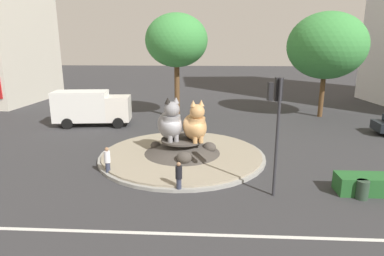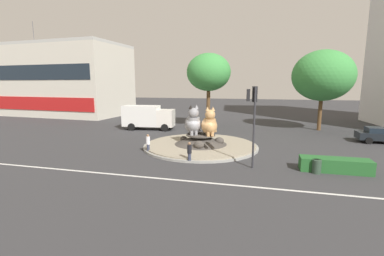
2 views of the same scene
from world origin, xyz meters
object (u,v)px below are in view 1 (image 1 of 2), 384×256
Objects in this scene: cat_statue_calico at (195,125)px; second_tree_near_tower at (327,46)px; broadleaf_tree_behind_island at (177,41)px; litter_bin at (362,190)px; pedestrian_black_shirt at (179,176)px; delivery_box_truck at (91,107)px; pedestrian_white_shirt at (107,161)px; traffic_light_mast at (276,112)px; cat_statue_grey at (170,123)px.

cat_statue_calico is 0.29× the size of second_tree_near_tower.
litter_bin is (10.22, -16.32, -6.71)m from broadleaf_tree_behind_island.
cat_statue_calico reaches higher than pedestrian_black_shirt.
delivery_box_truck reaches higher than pedestrian_black_shirt.
second_tree_near_tower reaches higher than pedestrian_white_shirt.
broadleaf_tree_behind_island is at bearing 122.06° from litter_bin.
litter_bin is at bearing -101.46° from traffic_light_mast.
second_tree_near_tower reaches higher than delivery_box_truck.
cat_statue_calico is at bearing -150.60° from pedestrian_black_shirt.
second_tree_near_tower is at bearing -178.99° from pedestrian_black_shirt.
cat_statue_calico is 5.13m from pedestrian_black_shirt.
broadleaf_tree_behind_island reaches higher than cat_statue_calico.
litter_bin is at bearing 86.49° from pedestrian_white_shirt.
traffic_light_mast is 17.51m from broadleaf_tree_behind_island.
pedestrian_white_shirt is (-3.09, -3.19, -1.34)m from cat_statue_grey.
broadleaf_tree_behind_island is 15.72m from pedestrian_white_shirt.
traffic_light_mast is at bearing 25.99° from cat_statue_grey.
traffic_light_mast is at bearing -50.24° from delivery_box_truck.
pedestrian_black_shirt is 0.97× the size of pedestrian_white_shirt.
broadleaf_tree_behind_island is (-2.22, 11.18, 5.02)m from cat_statue_calico.
litter_bin is (17.33, -12.94, -1.18)m from delivery_box_truck.
pedestrian_black_shirt is (-0.56, -4.92, -1.32)m from cat_statue_calico.
traffic_light_mast reaches higher than cat_statue_calico.
pedestrian_black_shirt is at bearing -9.59° from cat_statue_grey.
cat_statue_grey is 0.52× the size of traffic_light_mast.
delivery_box_truck is (-9.33, 7.80, -0.50)m from cat_statue_calico.
cat_statue_grey is 12.09m from broadleaf_tree_behind_island.
broadleaf_tree_behind_island is at bearing -138.20° from pedestrian_black_shirt.
second_tree_near_tower reaches higher than broadleaf_tree_behind_island.
pedestrian_white_shirt is (-4.64, -3.01, -1.29)m from cat_statue_calico.
broadleaf_tree_behind_island reaches higher than pedestrian_white_shirt.
broadleaf_tree_behind_island is 17.38m from pedestrian_black_shirt.
traffic_light_mast is 19.23m from second_tree_near_tower.
pedestrian_black_shirt is at bearing 178.50° from litter_bin.
pedestrian_white_shirt is 1.77× the size of litter_bin.
litter_bin is (8.00, -5.15, -1.69)m from cat_statue_calico.
broadleaf_tree_behind_island is at bearing 162.88° from cat_statue_grey.
traffic_light_mast is (3.86, -4.95, 1.92)m from cat_statue_calico.
pedestrian_white_shirt is at bearing -79.20° from pedestrian_black_shirt.
broadleaf_tree_behind_island is at bearing 176.41° from pedestrian_white_shirt.
second_tree_near_tower is 6.12× the size of pedestrian_white_shirt.
delivery_box_truck is (-8.77, 12.72, 0.81)m from pedestrian_black_shirt.
delivery_box_truck is (-4.69, 10.81, 0.79)m from pedestrian_white_shirt.
traffic_light_mast is 0.85× the size of delivery_box_truck.
delivery_box_truck is (-7.78, 7.62, -0.55)m from cat_statue_grey.
pedestrian_white_shirt is at bearing -74.50° from cat_statue_calico.
cat_statue_grey is 1.02× the size of cat_statue_calico.
broadleaf_tree_behind_island is at bearing -174.64° from second_tree_near_tower.
broadleaf_tree_behind_island reaches higher than cat_statue_grey.
traffic_light_mast is at bearing -69.33° from broadleaf_tree_behind_island.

